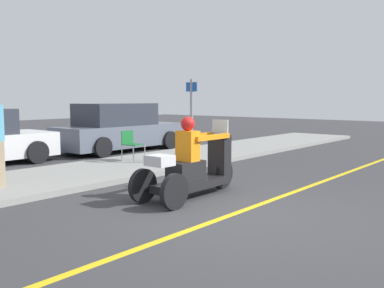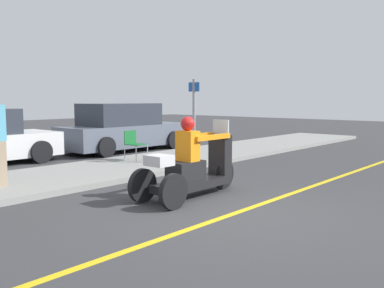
% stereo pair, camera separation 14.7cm
% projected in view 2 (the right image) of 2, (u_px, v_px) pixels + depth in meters
% --- Properties ---
extents(ground_plane, '(60.00, 60.00, 0.00)m').
position_uv_depth(ground_plane, '(236.00, 213.00, 6.82)').
color(ground_plane, '#38383A').
extents(lane_stripe, '(24.00, 0.12, 0.01)m').
position_uv_depth(lane_stripe, '(250.00, 208.00, 7.12)').
color(lane_stripe, gold).
rests_on(lane_stripe, ground).
extents(sidewalk_strip, '(28.00, 2.80, 0.12)m').
position_uv_depth(sidewalk_strip, '(71.00, 175.00, 9.81)').
color(sidewalk_strip, gray).
rests_on(sidewalk_strip, ground).
extents(motorcycle_trike, '(2.45, 0.85, 1.50)m').
position_uv_depth(motorcycle_trike, '(193.00, 169.00, 7.91)').
color(motorcycle_trike, black).
rests_on(motorcycle_trike, ground).
extents(folding_chair_set_back, '(0.49, 0.49, 0.82)m').
position_uv_depth(folding_chair_set_back, '(133.00, 142.00, 11.75)').
color(folding_chair_set_back, '#A5A8AD').
rests_on(folding_chair_set_back, sidewalk_strip).
extents(parked_car_lot_left, '(4.68, 1.96, 1.65)m').
position_uv_depth(parked_car_lot_left, '(123.00, 129.00, 14.86)').
color(parked_car_lot_left, slate).
rests_on(parked_car_lot_left, ground).
extents(street_sign, '(0.08, 0.36, 2.20)m').
position_uv_depth(street_sign, '(194.00, 118.00, 11.17)').
color(street_sign, gray).
rests_on(street_sign, sidewalk_strip).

